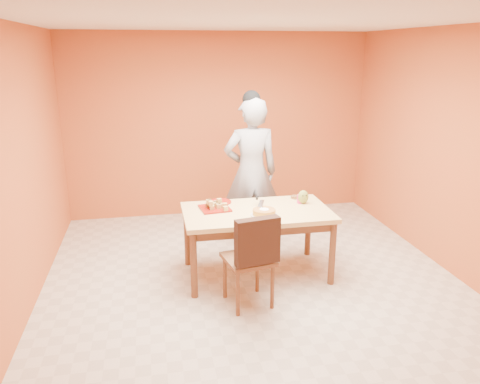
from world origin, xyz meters
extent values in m
plane|color=beige|center=(0.00, 0.00, 0.00)|extent=(5.00, 5.00, 0.00)
plane|color=silver|center=(0.00, 0.00, 2.70)|extent=(5.00, 5.00, 0.00)
plane|color=#B15828|center=(0.00, 2.50, 1.35)|extent=(4.50, 0.00, 4.50)
plane|color=#B15828|center=(-2.25, 0.00, 1.35)|extent=(0.00, 5.00, 5.00)
plane|color=#B15828|center=(2.25, 0.00, 1.35)|extent=(0.00, 5.00, 5.00)
cube|color=#E8C479|center=(0.07, 0.29, 0.73)|extent=(1.60, 0.90, 0.05)
cube|color=brown|center=(0.07, 0.29, 0.66)|extent=(1.48, 0.78, 0.10)
cylinder|color=brown|center=(-0.67, -0.10, 0.35)|extent=(0.07, 0.07, 0.71)
cylinder|color=brown|center=(-0.67, 0.68, 0.35)|extent=(0.07, 0.07, 0.71)
cylinder|color=brown|center=(0.81, -0.10, 0.35)|extent=(0.07, 0.07, 0.71)
cylinder|color=brown|center=(0.81, 0.68, 0.35)|extent=(0.07, 0.07, 0.71)
imported|color=gray|center=(0.20, 1.19, 0.95)|extent=(0.69, 0.46, 1.89)
cube|color=maroon|center=(-0.37, 0.42, 0.77)|extent=(0.35, 0.35, 0.02)
cylinder|color=maroon|center=(-0.28, 0.64, 0.77)|extent=(0.29, 0.29, 0.02)
cylinder|color=silver|center=(0.11, 0.11, 0.77)|extent=(0.33, 0.33, 0.01)
cylinder|color=gold|center=(0.11, 0.11, 0.80)|extent=(0.31, 0.31, 0.06)
cube|color=white|center=(0.12, 0.29, 0.83)|extent=(0.13, 0.26, 0.01)
ellipsoid|color=olive|center=(0.64, 0.43, 0.84)|extent=(0.15, 0.14, 0.15)
cylinder|color=#DB2065|center=(0.61, 0.45, 0.81)|extent=(0.09, 0.09, 0.10)
cylinder|color=#331E0D|center=(0.61, 0.63, 0.78)|extent=(0.13, 0.13, 0.03)
camera|label=1|loc=(-1.04, -4.40, 2.44)|focal=35.00mm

